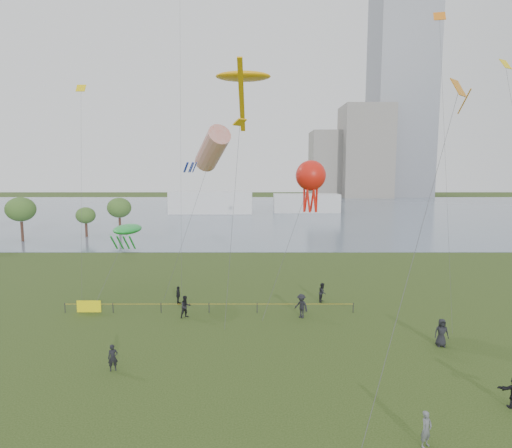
{
  "coord_description": "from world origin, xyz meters",
  "views": [
    {
      "loc": [
        -0.02,
        -20.17,
        11.89
      ],
      "look_at": [
        0.0,
        10.0,
        8.0
      ],
      "focal_mm": 30.0,
      "sensor_mm": 36.0,
      "label": 1
    }
  ],
  "objects_px": {
    "kite_flyer": "(426,429)",
    "kite_octopus": "(311,176)",
    "kite_stingray": "(243,77)",
    "fence": "(136,306)"
  },
  "relations": [
    {
      "from": "fence",
      "to": "kite_flyer",
      "type": "height_order",
      "value": "kite_flyer"
    },
    {
      "from": "kite_stingray",
      "to": "fence",
      "type": "bearing_deg",
      "value": -168.32
    },
    {
      "from": "kite_stingray",
      "to": "kite_octopus",
      "type": "height_order",
      "value": "kite_stingray"
    },
    {
      "from": "fence",
      "to": "kite_octopus",
      "type": "height_order",
      "value": "kite_octopus"
    },
    {
      "from": "fence",
      "to": "kite_stingray",
      "type": "distance_m",
      "value": 20.82
    },
    {
      "from": "kite_stingray",
      "to": "kite_octopus",
      "type": "xyz_separation_m",
      "value": [
        5.38,
        -1.92,
        -7.95
      ]
    },
    {
      "from": "fence",
      "to": "kite_stingray",
      "type": "relative_size",
      "value": 1.22
    },
    {
      "from": "kite_stingray",
      "to": "kite_octopus",
      "type": "relative_size",
      "value": 1.57
    },
    {
      "from": "kite_flyer",
      "to": "kite_octopus",
      "type": "height_order",
      "value": "kite_octopus"
    },
    {
      "from": "kite_flyer",
      "to": "fence",
      "type": "bearing_deg",
      "value": 100.04
    }
  ]
}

